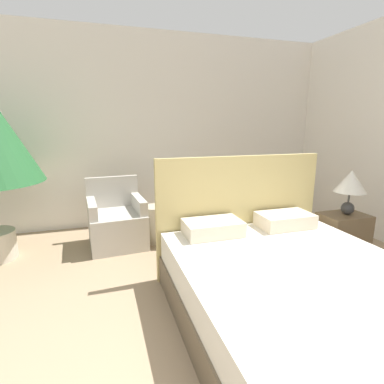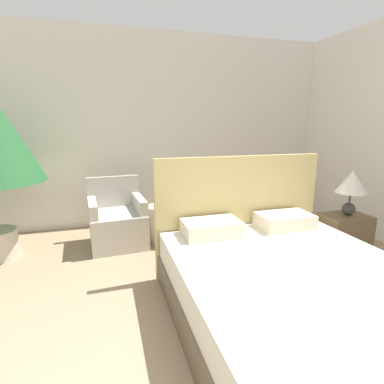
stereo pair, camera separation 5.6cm
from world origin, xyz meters
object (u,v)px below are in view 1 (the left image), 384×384
Objects in this scene: armchair_near_window_left at (117,224)px; armchair_near_window_right at (191,217)px; nightstand at (342,238)px; side_table at (156,224)px; table_lamp at (351,184)px; bed at (296,293)px.

armchair_near_window_left and armchair_near_window_right have the same top height.
side_table is (-1.93, 1.24, -0.04)m from nightstand.
table_lamp is at bearing -32.38° from side_table.
armchair_near_window_left is 1.01m from armchair_near_window_right.
armchair_near_window_right is 1.76× the size of side_table.
armchair_near_window_left reaches higher than side_table.
armchair_near_window_left is 1.00× the size of armchair_near_window_right.
nightstand is 1.14× the size of table_lamp.
bed is at bearing -145.89° from nightstand.
table_lamp is 1.02× the size of side_table.
armchair_near_window_right is 1.72× the size of table_lamp.
table_lamp is at bearing -31.67° from armchair_near_window_left.
bed reaches higher than armchair_near_window_left.
armchair_near_window_right is at bearing 138.73° from table_lamp.
nightstand is 0.64m from table_lamp.
nightstand is at bearing -32.77° from side_table.
nightstand is (1.21, 0.82, -0.01)m from bed.
armchair_near_window_right is (-0.21, 2.09, -0.01)m from bed.
bed is at bearing -64.11° from armchair_near_window_left.
side_table is (-0.50, -0.03, -0.03)m from armchair_near_window_right.
side_table is (-1.95, 1.24, -0.67)m from table_lamp.
armchair_near_window_left is 2.74m from nightstand.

